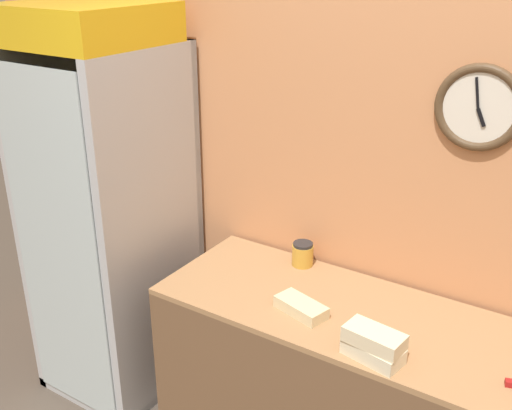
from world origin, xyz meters
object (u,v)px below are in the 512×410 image
at_px(condiment_jar, 303,254).
at_px(sandwich_flat_left, 301,307).
at_px(sandwich_stack_middle, 374,338).
at_px(beverage_cooler, 115,192).
at_px(sandwich_stack_bottom, 373,351).

bearing_deg(condiment_jar, sandwich_flat_left, -61.97).
bearing_deg(sandwich_stack_middle, condiment_jar, 139.14).
bearing_deg(sandwich_flat_left, condiment_jar, 118.03).
distance_m(beverage_cooler, sandwich_stack_middle, 1.57).
bearing_deg(condiment_jar, sandwich_stack_middle, -40.86).
relative_size(sandwich_stack_bottom, sandwich_stack_middle, 1.02).
bearing_deg(sandwich_flat_left, sandwich_stack_bottom, -18.23).
xyz_separation_m(sandwich_stack_middle, sandwich_flat_left, (-0.37, 0.12, -0.06)).
xyz_separation_m(beverage_cooler, sandwich_stack_bottom, (1.54, -0.26, -0.21)).
xyz_separation_m(sandwich_stack_bottom, sandwich_stack_middle, (-0.00, 0.00, 0.06)).
bearing_deg(sandwich_stack_middle, sandwich_stack_bottom, 0.00).
bearing_deg(sandwich_stack_bottom, beverage_cooler, 170.56).
xyz_separation_m(beverage_cooler, condiment_jar, (0.98, 0.23, -0.18)).
relative_size(sandwich_stack_middle, condiment_jar, 2.01).
bearing_deg(sandwich_stack_bottom, sandwich_stack_middle, 180.00).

